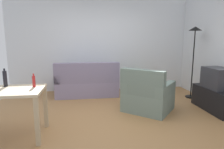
% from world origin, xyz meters
% --- Properties ---
extents(ground_plane, '(5.20, 4.40, 0.02)m').
position_xyz_m(ground_plane, '(0.00, 0.00, -0.01)').
color(ground_plane, '#9E7042').
extents(wall_rear, '(5.20, 0.10, 2.70)m').
position_xyz_m(wall_rear, '(0.00, 2.20, 1.35)').
color(wall_rear, silver).
rests_on(wall_rear, ground_plane).
extents(couch, '(1.64, 0.84, 0.92)m').
position_xyz_m(couch, '(-0.42, 1.59, 0.31)').
color(couch, gray).
rests_on(couch, ground_plane).
extents(tv_stand, '(0.44, 1.10, 0.48)m').
position_xyz_m(tv_stand, '(2.25, 0.03, 0.24)').
color(tv_stand, black).
rests_on(tv_stand, ground_plane).
extents(tv, '(0.41, 0.60, 0.44)m').
position_xyz_m(tv, '(2.25, 0.03, 0.70)').
color(tv, '#2D2D33').
rests_on(tv, tv_stand).
extents(torchiere_lamp, '(0.32, 0.32, 1.81)m').
position_xyz_m(torchiere_lamp, '(2.25, 1.00, 1.41)').
color(torchiere_lamp, black).
rests_on(torchiere_lamp, ground_plane).
extents(desk, '(1.20, 0.70, 0.76)m').
position_xyz_m(desk, '(-1.72, -0.61, 0.65)').
color(desk, '#C6B28E').
rests_on(desk, ground_plane).
extents(potted_plant, '(0.36, 0.36, 0.57)m').
position_xyz_m(potted_plant, '(1.03, 1.90, 0.33)').
color(potted_plant, brown).
rests_on(potted_plant, ground_plane).
extents(armchair, '(1.23, 1.22, 0.92)m').
position_xyz_m(armchair, '(0.81, 0.21, 0.32)').
color(armchair, slate).
rests_on(armchair, ground_plane).
extents(bottle_dark, '(0.06, 0.06, 0.29)m').
position_xyz_m(bottle_dark, '(-1.73, -0.39, 0.89)').
color(bottle_dark, black).
rests_on(bottle_dark, desk).
extents(bottle_red, '(0.05, 0.05, 0.21)m').
position_xyz_m(bottle_red, '(-1.28, -0.48, 0.85)').
color(bottle_red, '#AD2323').
rests_on(bottle_red, desk).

